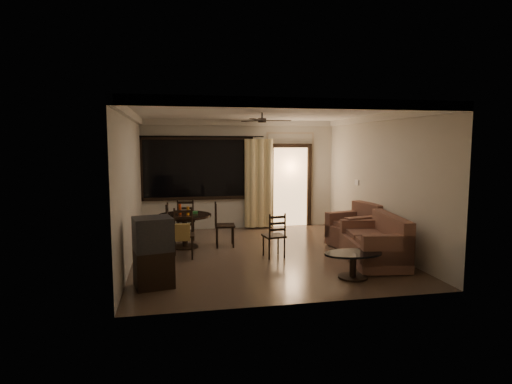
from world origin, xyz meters
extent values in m
plane|color=#7F6651|center=(0.00, 0.00, 0.00)|extent=(5.50, 5.50, 0.00)
plane|color=beige|center=(0.00, 2.75, 1.40)|extent=(5.00, 0.00, 5.00)
plane|color=beige|center=(0.00, -2.75, 1.40)|extent=(5.00, 0.00, 5.00)
plane|color=beige|center=(-2.50, 0.00, 1.40)|extent=(0.00, 5.50, 5.50)
plane|color=beige|center=(2.50, 0.00, 1.40)|extent=(0.00, 5.50, 5.50)
plane|color=white|center=(0.00, 0.00, 2.80)|extent=(5.50, 5.50, 0.00)
cube|color=black|center=(-1.10, 2.72, 1.57)|extent=(2.70, 0.04, 1.45)
cylinder|color=black|center=(-1.00, 2.63, 2.38)|extent=(3.20, 0.03, 0.03)
cube|color=#FFC684|center=(1.35, 2.71, 1.05)|extent=(0.91, 0.03, 2.08)
cube|color=white|center=(2.48, 1.05, 1.30)|extent=(0.02, 0.18, 0.12)
cylinder|color=black|center=(0.00, 0.00, 2.74)|extent=(0.03, 0.03, 0.12)
cylinder|color=black|center=(0.00, 0.00, 2.65)|extent=(0.16, 0.16, 0.08)
cylinder|color=black|center=(-1.50, 0.83, 0.69)|extent=(1.13, 1.13, 0.04)
cylinder|color=black|center=(-1.50, 0.83, 0.35)|extent=(0.11, 0.11, 0.66)
cylinder|color=black|center=(-1.50, 0.83, 0.01)|extent=(0.57, 0.57, 0.03)
cylinder|color=#992D0D|center=(-1.59, 0.88, 0.82)|extent=(0.06, 0.06, 0.22)
cylinder|color=#AD6712|center=(-1.43, 0.78, 0.80)|extent=(0.06, 0.06, 0.18)
cube|color=#237532|center=(-1.28, 0.93, 0.73)|extent=(0.14, 0.10, 0.05)
cube|color=black|center=(-2.05, 0.89, 0.45)|extent=(0.45, 0.45, 0.04)
cube|color=black|center=(-0.65, 0.77, 0.45)|extent=(0.45, 0.45, 0.04)
cube|color=black|center=(-1.56, -0.02, 0.45)|extent=(0.45, 0.45, 0.04)
cube|color=tan|center=(-1.57, -0.25, 0.55)|extent=(0.28, 0.10, 0.32)
cube|color=black|center=(-1.45, 1.63, 0.45)|extent=(0.45, 0.45, 0.04)
cube|color=black|center=(-2.05, -1.61, 0.29)|extent=(0.66, 0.62, 0.57)
cube|color=black|center=(-2.05, -1.61, 0.83)|extent=(0.66, 0.62, 0.51)
cube|color=black|center=(-1.77, -1.55, 0.83)|extent=(0.11, 0.40, 0.35)
cube|color=#4C2F23|center=(1.88, -1.06, 0.22)|extent=(1.10, 1.74, 0.41)
cube|color=#4C2F23|center=(2.21, -1.11, 0.56)|extent=(0.44, 1.64, 0.66)
cube|color=#4C2F23|center=(1.77, -1.78, 0.43)|extent=(0.88, 0.31, 0.51)
cube|color=#4C2F23|center=(1.98, -0.35, 0.43)|extent=(0.88, 0.31, 0.51)
cube|color=#4C2F23|center=(1.83, -1.06, 0.46)|extent=(0.81, 1.50, 0.12)
cube|color=#4C2F23|center=(2.05, 0.16, 0.23)|extent=(1.07, 1.07, 0.43)
cube|color=#4C2F23|center=(2.39, 0.23, 0.59)|extent=(0.39, 0.93, 0.69)
cube|color=#4C2F23|center=(2.12, -0.19, 0.45)|extent=(0.93, 0.37, 0.53)
cube|color=#4C2F23|center=(1.98, 0.51, 0.45)|extent=(0.93, 0.37, 0.53)
cube|color=#4C2F23|center=(2.00, 0.15, 0.48)|extent=(0.77, 0.81, 0.13)
ellipsoid|color=navy|center=(2.00, 0.15, 0.59)|extent=(0.38, 0.32, 0.11)
ellipsoid|color=black|center=(1.14, -1.83, 0.41)|extent=(0.98, 0.59, 0.03)
cylinder|color=black|center=(1.14, -1.83, 0.21)|extent=(0.11, 0.11, 0.39)
cylinder|color=black|center=(1.14, -1.83, 0.02)|extent=(0.48, 0.48, 0.03)
cube|color=black|center=(0.18, -0.28, 0.42)|extent=(0.44, 0.44, 0.04)
camera|label=1|loc=(-1.75, -8.22, 2.20)|focal=30.00mm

